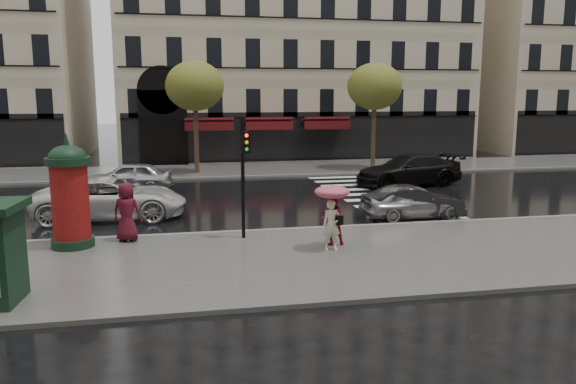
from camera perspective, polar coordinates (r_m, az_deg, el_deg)
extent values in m
plane|color=black|center=(16.56, 0.20, -6.63)|extent=(160.00, 160.00, 0.00)
cube|color=#474744|center=(16.07, 0.56, -6.92)|extent=(90.00, 7.00, 0.12)
cube|color=#474744|center=(35.01, -5.99, 2.20)|extent=(90.00, 6.00, 0.12)
cube|color=slate|center=(19.38, -1.56, -3.96)|extent=(90.00, 0.25, 0.14)
cube|color=slate|center=(32.05, -5.49, 1.52)|extent=(90.00, 0.25, 0.14)
cube|color=silver|center=(27.18, 8.61, -0.19)|extent=(3.60, 11.75, 0.01)
cube|color=#B7A88C|center=(46.77, 0.11, 16.38)|extent=(26.00, 14.00, 20.00)
cylinder|color=#38281C|center=(33.64, -9.32, 6.16)|extent=(0.28, 0.28, 5.20)
ellipsoid|color=#37571B|center=(33.58, -9.45, 10.59)|extent=(3.40, 3.40, 2.89)
cylinder|color=#38281C|center=(35.75, 8.70, 6.39)|extent=(0.28, 0.28, 5.20)
ellipsoid|color=#37571B|center=(35.69, 8.81, 10.56)|extent=(3.40, 3.40, 2.89)
imported|color=beige|center=(16.76, 4.45, -3.37)|extent=(0.55, 0.37, 1.51)
cylinder|color=black|center=(16.65, 4.48, -1.68)|extent=(0.02, 0.02, 0.95)
ellipsoid|color=#C52567|center=(16.56, 4.50, 0.02)|extent=(1.04, 1.04, 0.37)
cone|color=black|center=(16.53, 4.51, 0.74)|extent=(0.04, 0.04, 0.08)
cube|color=black|center=(16.73, 5.25, -2.87)|extent=(0.22, 0.10, 0.28)
imported|color=maroon|center=(17.36, 4.53, -2.83)|extent=(0.78, 0.62, 1.55)
imported|color=#4F0F1C|center=(18.39, -16.06, -1.95)|extent=(1.06, 0.85, 1.88)
cylinder|color=black|center=(18.41, -20.99, -4.78)|extent=(1.27, 1.27, 0.27)
cylinder|color=maroon|center=(18.14, -21.24, -0.90)|extent=(1.09, 1.09, 2.26)
cylinder|color=black|center=(17.97, -21.48, 2.94)|extent=(1.30, 1.30, 0.23)
ellipsoid|color=black|center=(17.96, -21.50, 3.22)|extent=(1.12, 1.12, 0.79)
cone|color=black|center=(17.91, -21.62, 5.09)|extent=(0.18, 0.18, 0.41)
cylinder|color=black|center=(17.95, -4.61, 1.40)|extent=(0.12, 0.12, 3.89)
cube|color=black|center=(17.63, -4.36, 5.07)|extent=(0.29, 0.25, 0.68)
imported|color=#ACADB1|center=(22.00, 12.52, -0.92)|extent=(3.98, 1.66, 1.35)
imported|color=black|center=(22.03, 12.65, -1.04)|extent=(3.87, 1.58, 1.25)
imported|color=silver|center=(22.48, -17.58, -0.62)|extent=(5.75, 2.77, 1.58)
imported|color=black|center=(29.99, 12.13, 2.20)|extent=(5.81, 2.83, 1.63)
imported|color=#B6B6BB|center=(28.65, -15.89, 1.50)|extent=(4.36, 2.07, 1.44)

